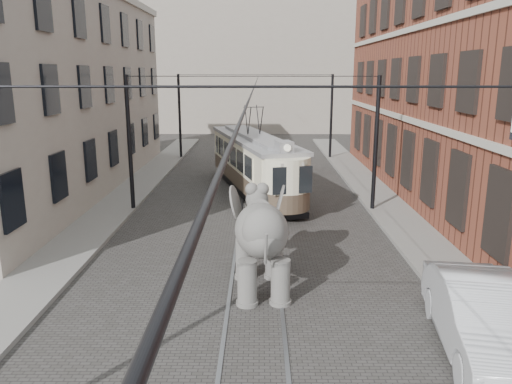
{
  "coord_description": "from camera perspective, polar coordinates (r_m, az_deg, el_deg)",
  "views": [
    {
      "loc": [
        0.13,
        -15.68,
        6.1
      ],
      "look_at": [
        -0.01,
        0.97,
        2.1
      ],
      "focal_mm": 34.94,
      "sensor_mm": 36.0,
      "label": 1
    }
  ],
  "objects": [
    {
      "name": "sidewalk_right",
      "position": [
        17.8,
        19.85,
        -7.12
      ],
      "size": [
        2.0,
        60.0,
        0.15
      ],
      "primitive_type": "cube",
      "color": "slate",
      "rests_on": "ground"
    },
    {
      "name": "tram",
      "position": [
        25.65,
        -0.25,
        4.82
      ],
      "size": [
        5.2,
        11.43,
        4.45
      ],
      "primitive_type": null,
      "rotation": [
        0.0,
        0.0,
        0.27
      ],
      "color": "beige",
      "rests_on": "ground"
    },
    {
      "name": "stucco_building",
      "position": [
        28.01,
        -23.34,
        10.18
      ],
      "size": [
        7.0,
        24.0,
        10.0
      ],
      "primitive_type": "cube",
      "color": "gray",
      "rests_on": "ground"
    },
    {
      "name": "parked_car",
      "position": [
        12.37,
        24.65,
        -13.01
      ],
      "size": [
        2.41,
        5.25,
        1.67
      ],
      "primitive_type": "imported",
      "rotation": [
        0.0,
        0.0,
        -0.13
      ],
      "color": "#B8B9BD",
      "rests_on": "ground"
    },
    {
      "name": "sidewalk_left",
      "position": [
        18.06,
        -21.27,
        -6.94
      ],
      "size": [
        2.0,
        60.0,
        0.15
      ],
      "primitive_type": "cube",
      "color": "slate",
      "rests_on": "ground"
    },
    {
      "name": "catenary",
      "position": [
        20.92,
        -0.45,
        4.99
      ],
      "size": [
        11.0,
        30.2,
        6.0
      ],
      "primitive_type": null,
      "color": "black",
      "rests_on": "ground"
    },
    {
      "name": "elephant",
      "position": [
        14.1,
        0.63,
        -5.96
      ],
      "size": [
        2.86,
        4.76,
        2.81
      ],
      "primitive_type": null,
      "rotation": [
        0.0,
        0.0,
        0.07
      ],
      "color": "#605D59",
      "rests_on": "ground"
    },
    {
      "name": "brick_building",
      "position": [
        26.97,
        24.81,
        12.09
      ],
      "size": [
        8.0,
        26.0,
        12.0
      ],
      "primitive_type": "cube",
      "color": "brown",
      "rests_on": "ground"
    },
    {
      "name": "tram_rails",
      "position": [
        16.82,
        -0.01,
        -7.71
      ],
      "size": [
        1.54,
        80.0,
        0.02
      ],
      "primitive_type": null,
      "color": "slate",
      "rests_on": "ground"
    },
    {
      "name": "distant_block",
      "position": [
        55.69,
        0.33,
        14.44
      ],
      "size": [
        28.0,
        10.0,
        14.0
      ],
      "primitive_type": "cube",
      "color": "gray",
      "rests_on": "ground"
    },
    {
      "name": "ground",
      "position": [
        16.83,
        -0.01,
        -7.74
      ],
      "size": [
        120.0,
        120.0,
        0.0
      ],
      "primitive_type": "plane",
      "color": "#3B3836"
    }
  ]
}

